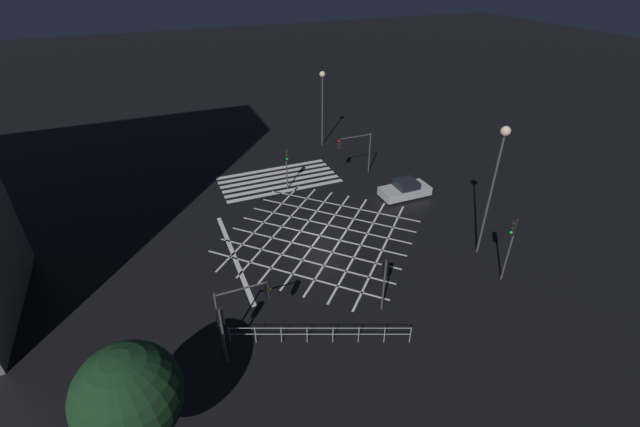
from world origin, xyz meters
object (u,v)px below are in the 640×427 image
Objects in this scene: traffic_light_sw_main at (353,146)px; traffic_light_median_north at (384,274)px; traffic_light_nw_main at (511,238)px; street_lamp_west at (322,90)px; traffic_light_ne_cross at (221,325)px; traffic_light_ne_main at (246,302)px; street_tree_near at (115,389)px; traffic_light_median_south at (287,161)px; waiting_car at (405,190)px; street_lamp_east at (498,162)px; street_tree_far at (128,396)px.

traffic_light_median_north is at bearing 69.44° from traffic_light_sw_main.
traffic_light_nw_main is at bearing -94.90° from traffic_light_median_north.
traffic_light_ne_cross is at bearing 57.59° from street_lamp_west.
street_lamp_west reaches higher than traffic_light_median_north.
traffic_light_ne_main is 6.73m from street_tree_near.
traffic_light_median_south is at bearing -63.05° from traffic_light_nw_main.
waiting_car is (-8.17, -10.53, -1.77)m from traffic_light_median_north.
traffic_light_median_south reaches higher than waiting_car.
waiting_car is at bearing -37.80° from traffic_light_median_north.
traffic_light_ne_main reaches higher than traffic_light_ne_cross.
traffic_light_median_north is 0.83× the size of waiting_car.
traffic_light_sw_main is at bearing -66.74° from waiting_car.
street_lamp_west is at bearing 140.49° from traffic_light_median_south.
traffic_light_nw_main reaches higher than traffic_light_ne_cross.
traffic_light_sw_main is at bearing -42.45° from traffic_light_ne_cross.
traffic_light_nw_main is 0.89× the size of street_tree_near.
traffic_light_median_south is 1.06× the size of traffic_light_median_north.
traffic_light_ne_main reaches higher than waiting_car.
street_lamp_east is (-0.60, -2.83, 3.53)m from traffic_light_nw_main.
street_lamp_east is at bearing -102.01° from traffic_light_nw_main.
street_tree_near is at bearing -34.68° from traffic_light_median_south.
street_lamp_east is at bearing 6.45° from traffic_light_ne_main.
street_lamp_west is (2.36, -21.28, -0.97)m from street_lamp_east.
traffic_light_nw_main is 24.30m from street_lamp_west.
traffic_light_median_south is 0.41× the size of street_lamp_east.
street_tree_near is at bearing 13.65° from street_lamp_east.
traffic_light_nw_main is at bearing -3.74° from traffic_light_ne_main.
traffic_light_ne_cross is 0.60× the size of street_tree_far.
traffic_light_median_north is 0.96× the size of traffic_light_ne_cross.
traffic_light_median_south is 15.55m from traffic_light_median_north.
street_tree_far is (5.23, 4.21, 1.08)m from traffic_light_ne_main.
traffic_light_median_north is 8.07m from traffic_light_nw_main.
street_tree_near is at bearing 6.63° from traffic_light_nw_main.
traffic_light_ne_cross is (8.87, 0.39, 0.11)m from traffic_light_median_north.
traffic_light_sw_main is 20.45m from traffic_light_ne_main.
waiting_car is at bearing 113.26° from traffic_light_sw_main.
traffic_light_ne_main is 27.00m from street_lamp_west.
street_tree_near is at bearing 122.65° from traffic_light_ne_cross.
traffic_light_sw_main is 16.60m from traffic_light_nw_main.
traffic_light_ne_cross reaches higher than traffic_light_median_north.
street_lamp_west is 1.28× the size of street_tree_far.
street_lamp_east reaches higher than traffic_light_sw_main.
traffic_light_median_north is 0.69× the size of street_tree_near.
traffic_light_sw_main is at bearing 87.54° from street_lamp_west.
street_tree_near is at bearing -148.68° from traffic_light_ne_main.
traffic_light_nw_main reaches higher than waiting_car.
traffic_light_sw_main is at bearing -135.26° from street_tree_near.
traffic_light_median_north is 0.45× the size of street_lamp_west.
traffic_light_sw_main is (-5.92, -15.78, 0.40)m from traffic_light_median_north.
traffic_light_ne_cross is 0.82× the size of traffic_light_nw_main.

